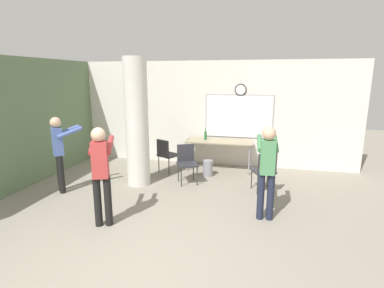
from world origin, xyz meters
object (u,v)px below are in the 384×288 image
(person_playing_front, at_px, (101,169))
(person_watching_back, at_px, (59,149))
(folding_table, at_px, (219,143))
(bottle_on_table, at_px, (205,135))
(chair_table_left, at_px, (167,153))
(person_playing_side, at_px, (267,166))
(chair_mid_room, at_px, (265,169))
(chair_table_front, at_px, (187,161))

(person_playing_front, bearing_deg, person_watching_back, 144.83)
(folding_table, bearing_deg, bottle_on_table, 175.00)
(folding_table, height_order, person_watching_back, person_watching_back)
(chair_table_left, distance_m, person_playing_side, 3.16)
(person_playing_front, bearing_deg, chair_mid_room, 38.89)
(person_playing_front, distance_m, person_watching_back, 1.94)
(chair_table_left, xyz_separation_m, chair_mid_room, (2.39, -0.77, 0.00))
(folding_table, distance_m, chair_table_left, 1.39)
(person_playing_side, bearing_deg, chair_mid_room, 90.85)
(bottle_on_table, distance_m, person_playing_side, 3.04)
(chair_mid_room, relative_size, person_playing_side, 0.54)
(bottle_on_table, relative_size, chair_table_front, 0.34)
(chair_table_left, xyz_separation_m, chair_table_front, (0.66, -0.56, 0.00))
(bottle_on_table, xyz_separation_m, person_playing_side, (1.54, -2.62, 0.06))
(person_playing_front, bearing_deg, person_playing_side, 17.91)
(chair_mid_room, bearing_deg, chair_table_front, 172.77)
(chair_mid_room, relative_size, person_playing_front, 0.53)
(person_playing_front, height_order, person_watching_back, person_playing_front)
(chair_table_left, relative_size, chair_mid_room, 1.00)
(chair_table_left, bearing_deg, folding_table, 25.47)
(chair_table_left, distance_m, chair_mid_room, 2.51)
(chair_mid_room, bearing_deg, chair_table_left, 162.03)
(person_playing_side, relative_size, person_watching_back, 1.01)
(folding_table, relative_size, person_watching_back, 1.07)
(person_playing_front, bearing_deg, chair_table_left, 86.69)
(person_playing_side, distance_m, person_watching_back, 4.17)
(chair_table_left, relative_size, chair_table_front, 1.00)
(folding_table, xyz_separation_m, chair_mid_room, (1.15, -1.36, -0.21))
(person_watching_back, bearing_deg, chair_table_left, 44.39)
(folding_table, distance_m, person_playing_front, 3.71)
(chair_table_front, relative_size, person_playing_front, 0.53)
(chair_table_left, height_order, person_watching_back, person_watching_back)
(chair_table_front, height_order, person_playing_side, person_playing_side)
(folding_table, relative_size, person_playing_front, 1.04)
(folding_table, bearing_deg, chair_table_left, -154.53)
(folding_table, height_order, bottle_on_table, bottle_on_table)
(folding_table, relative_size, chair_mid_room, 1.95)
(chair_table_left, relative_size, person_watching_back, 0.55)
(bottle_on_table, relative_size, person_playing_side, 0.18)
(person_playing_side, bearing_deg, folding_table, 114.28)
(bottle_on_table, xyz_separation_m, person_playing_front, (-1.03, -3.46, 0.07))
(person_playing_side, xyz_separation_m, person_playing_front, (-2.57, -0.83, 0.02))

